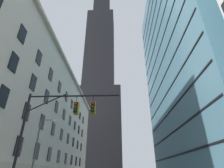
% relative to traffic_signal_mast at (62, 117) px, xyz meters
% --- Properties ---
extents(station_building, '(13.34, 63.02, 23.99)m').
position_rel_traffic_signal_mast_xyz_m(station_building, '(-13.54, 19.82, 6.70)').
color(station_building, beige).
rests_on(station_building, ground).
extents(dark_skyscraper, '(28.34, 28.34, 217.66)m').
position_rel_traffic_signal_mast_xyz_m(dark_skyscraper, '(-8.27, 90.02, 61.03)').
color(dark_skyscraper, black).
rests_on(dark_skyscraper, ground).
extents(glass_office_midrise, '(17.02, 39.23, 53.91)m').
position_rel_traffic_signal_mast_xyz_m(glass_office_midrise, '(23.25, 21.27, 21.68)').
color(glass_office_midrise, teal).
rests_on(glass_office_midrise, ground).
extents(traffic_signal_mast, '(7.91, 0.63, 7.21)m').
position_rel_traffic_signal_mast_xyz_m(traffic_signal_mast, '(0.00, 0.00, 0.00)').
color(traffic_signal_mast, black).
rests_on(traffic_signal_mast, sidewalk_left).
extents(street_lamppost, '(2.05, 0.32, 7.24)m').
position_rel_traffic_signal_mast_xyz_m(street_lamppost, '(-5.03, 7.92, -0.81)').
color(street_lamppost, '#47474C').
rests_on(street_lamppost, sidewalk_left).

